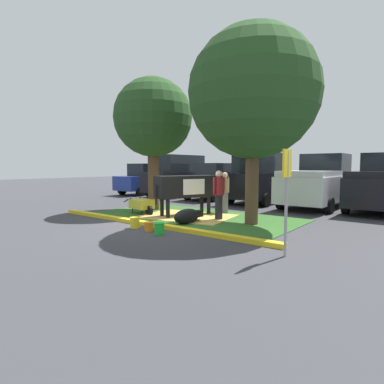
# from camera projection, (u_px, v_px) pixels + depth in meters

# --- Properties ---
(ground_plane) EXTENTS (80.00, 80.00, 0.00)m
(ground_plane) POSITION_uv_depth(u_px,v_px,m) (166.00, 224.00, 10.08)
(ground_plane) COLOR #38383D
(grass_island) EXTENTS (7.60, 4.06, 0.02)m
(grass_island) POSITION_uv_depth(u_px,v_px,m) (192.00, 217.00, 11.42)
(grass_island) COLOR #2D5B23
(grass_island) RESTS_ON ground
(curb_yellow) EXTENTS (8.80, 0.24, 0.12)m
(curb_yellow) POSITION_uv_depth(u_px,v_px,m) (149.00, 224.00, 9.71)
(curb_yellow) COLOR yellow
(curb_yellow) RESTS_ON ground
(hay_bedding) EXTENTS (3.56, 2.91, 0.04)m
(hay_bedding) POSITION_uv_depth(u_px,v_px,m) (187.00, 216.00, 11.36)
(hay_bedding) COLOR tan
(hay_bedding) RESTS_ON ground
(shade_tree_left) EXTENTS (3.26, 3.26, 5.51)m
(shade_tree_left) POSITION_uv_depth(u_px,v_px,m) (153.00, 118.00, 12.94)
(shade_tree_left) COLOR #4C3823
(shade_tree_left) RESTS_ON ground
(shade_tree_right) EXTENTS (4.05, 4.05, 6.13)m
(shade_tree_right) POSITION_uv_depth(u_px,v_px,m) (253.00, 94.00, 9.61)
(shade_tree_right) COLOR #4C3823
(shade_tree_right) RESTS_ON ground
(cow_holstein) EXTENTS (1.55, 3.01, 1.54)m
(cow_holstein) POSITION_uv_depth(u_px,v_px,m) (188.00, 187.00, 11.62)
(cow_holstein) COLOR black
(cow_holstein) RESTS_ON ground
(calf_lying) EXTENTS (0.51, 1.31, 0.48)m
(calf_lying) POSITION_uv_depth(u_px,v_px,m) (187.00, 216.00, 10.09)
(calf_lying) COLOR black
(calf_lying) RESTS_ON ground
(person_handler) EXTENTS (0.43, 0.37, 1.62)m
(person_handler) POSITION_uv_depth(u_px,v_px,m) (225.00, 192.00, 12.16)
(person_handler) COLOR slate
(person_handler) RESTS_ON ground
(person_visitor_near) EXTENTS (0.34, 0.52, 1.71)m
(person_visitor_near) POSITION_uv_depth(u_px,v_px,m) (219.00, 194.00, 10.62)
(person_visitor_near) COLOR black
(person_visitor_near) RESTS_ON ground
(wheelbarrow) EXTENTS (1.62, 0.74, 0.63)m
(wheelbarrow) POSITION_uv_depth(u_px,v_px,m) (142.00, 204.00, 12.03)
(wheelbarrow) COLOR gold
(wheelbarrow) RESTS_ON ground
(parking_sign) EXTENTS (0.06, 0.44, 2.19)m
(parking_sign) POSITION_uv_depth(u_px,v_px,m) (287.00, 181.00, 6.29)
(parking_sign) COLOR #99999E
(parking_sign) RESTS_ON ground
(bucket_yellow) EXTENTS (0.30, 0.30, 0.33)m
(bucket_yellow) POSITION_uv_depth(u_px,v_px,m) (135.00, 222.00, 9.34)
(bucket_yellow) COLOR yellow
(bucket_yellow) RESTS_ON ground
(bucket_orange) EXTENTS (0.28, 0.28, 0.27)m
(bucket_orange) POSITION_uv_depth(u_px,v_px,m) (149.00, 226.00, 8.90)
(bucket_orange) COLOR orange
(bucket_orange) RESTS_ON ground
(bucket_green) EXTENTS (0.30, 0.30, 0.33)m
(bucket_green) POSITION_uv_depth(u_px,v_px,m) (159.00, 228.00, 8.47)
(bucket_green) COLOR green
(bucket_green) RESTS_ON ground
(sedan_blue) EXTENTS (2.10, 4.44, 2.02)m
(sedan_blue) POSITION_uv_depth(u_px,v_px,m) (148.00, 179.00, 20.82)
(sedan_blue) COLOR navy
(sedan_blue) RESTS_ON ground
(suv_dark_grey) EXTENTS (2.20, 4.64, 2.52)m
(suv_dark_grey) POSITION_uv_depth(u_px,v_px,m) (178.00, 176.00, 19.23)
(suv_dark_grey) COLOR black
(suv_dark_grey) RESTS_ON ground
(sedan_red) EXTENTS (2.10, 4.44, 2.02)m
(sedan_red) POSITION_uv_depth(u_px,v_px,m) (216.00, 181.00, 17.70)
(sedan_red) COLOR silver
(sedan_red) RESTS_ON ground
(suv_black) EXTENTS (2.20, 4.64, 2.52)m
(suv_black) POSITION_uv_depth(u_px,v_px,m) (262.00, 178.00, 15.78)
(suv_black) COLOR black
(suv_black) RESTS_ON ground
(pickup_truck_maroon) EXTENTS (2.31, 5.44, 2.42)m
(pickup_truck_maroon) POSITION_uv_depth(u_px,v_px,m) (319.00, 183.00, 14.11)
(pickup_truck_maroon) COLOR silver
(pickup_truck_maroon) RESTS_ON ground
(pickup_truck_black) EXTENTS (2.31, 5.44, 2.42)m
(pickup_truck_black) POSITION_uv_depth(u_px,v_px,m) (384.00, 184.00, 12.86)
(pickup_truck_black) COLOR black
(pickup_truck_black) RESTS_ON ground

